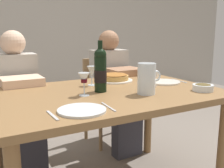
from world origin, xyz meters
The scene contains 19 objects.
back_wall centered at (0.00, 2.57, 1.40)m, with size 8.00×0.10×2.80m, color #B2ADA3.
dining_table centered at (0.00, 0.00, 0.67)m, with size 1.50×1.00×0.76m.
wine_bottle centered at (-0.04, 0.01, 0.90)m, with size 0.08×0.08×0.34m.
water_pitcher centered at (0.19, -0.19, 0.85)m, with size 0.17×0.12×0.20m.
baked_tart centered at (0.23, 0.30, 0.79)m, with size 0.30×0.30×0.06m.
salad_bowl centered at (0.60, 0.33, 0.79)m, with size 0.16×0.16×0.06m.
olive_bowl centered at (0.57, -0.30, 0.79)m, with size 0.14×0.14×0.05m.
wine_glass_left_diner centered at (0.00, 0.23, 0.86)m, with size 0.07×0.07×0.14m.
wine_glass_right_diner centered at (-0.18, -0.04, 0.87)m, with size 0.07×0.07×0.14m.
dinner_plate_left_setting centered at (0.53, 0.04, 0.77)m, with size 0.24×0.24×0.01m, color silver.
dinner_plate_right_setting centered at (-0.32, -0.34, 0.77)m, with size 0.25×0.25×0.01m, color silver.
fork_left_setting centered at (0.38, 0.04, 0.76)m, with size 0.16×0.01×0.01m, color silver.
knife_left_setting centered at (0.68, 0.04, 0.76)m, with size 0.18×0.01×0.01m, color silver.
knife_right_setting centered at (-0.17, -0.34, 0.76)m, with size 0.18×0.01×0.01m, color silver.
spoon_right_setting centered at (-0.47, -0.34, 0.76)m, with size 0.16×0.01×0.01m, color silver.
chair_left centered at (-0.45, 0.88, 0.50)m, with size 0.40×0.40×0.87m.
diner_left centered at (-0.45, 0.64, 0.62)m, with size 0.34×0.50×1.16m.
chair_right centered at (0.45, 0.91, 0.50)m, with size 0.41×0.41×0.87m.
diner_right centered at (0.45, 0.68, 0.62)m, with size 0.34×0.51×1.16m.
Camera 1 is at (-0.81, -1.53, 1.16)m, focal length 42.76 mm.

